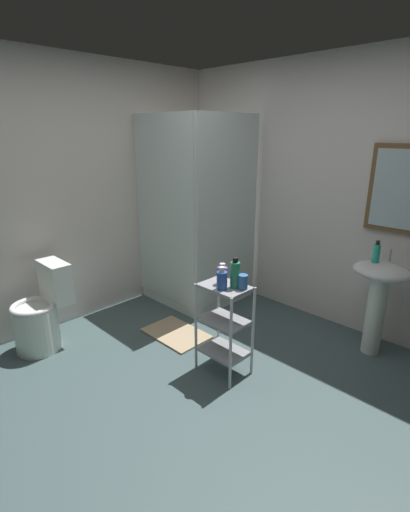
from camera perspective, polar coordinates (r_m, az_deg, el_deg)
ground_plane at (r=2.89m, az=-1.30°, el=-21.27°), size 4.20×4.20×0.02m
wall_back at (r=3.79m, az=19.43°, el=8.52°), size 4.20×0.14×2.50m
wall_left at (r=3.83m, az=-21.28°, el=8.38°), size 0.10×4.20×2.50m
shower_stall at (r=4.17m, az=-1.21°, el=-0.80°), size 0.92×0.92×2.00m
pedestal_sink at (r=3.45m, az=24.79°, el=-4.71°), size 0.46×0.37×0.81m
sink_faucet at (r=3.47m, az=26.10°, el=0.17°), size 0.03×0.03×0.10m
toilet at (r=3.61m, az=-23.48°, el=-8.13°), size 0.37×0.49×0.76m
storage_cart at (r=2.94m, az=2.92°, el=-9.95°), size 0.38×0.28×0.74m
hand_soap_bottle at (r=3.37m, az=24.46°, el=0.43°), size 0.06×0.06×0.18m
conditioner_bottle_purple at (r=2.82m, az=2.63°, el=-2.87°), size 0.08×0.08×0.16m
shampoo_bottle_blue at (r=2.73m, az=2.57°, el=-3.59°), size 0.08×0.08×0.17m
body_wash_bottle_green at (r=2.75m, az=4.55°, el=-2.78°), size 0.07×0.07×0.23m
rinse_cup at (r=2.74m, az=5.73°, el=-3.92°), size 0.07×0.07×0.11m
bath_mat at (r=3.66m, az=-4.40°, el=-11.58°), size 0.60×0.40×0.02m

